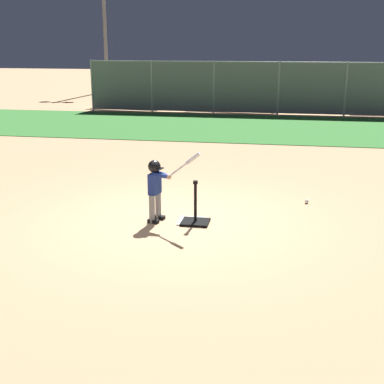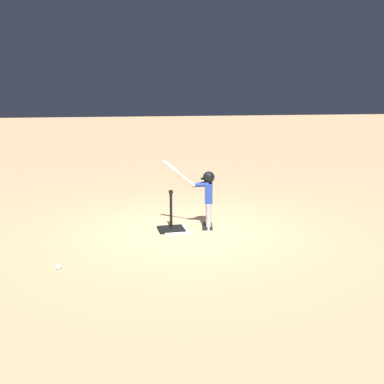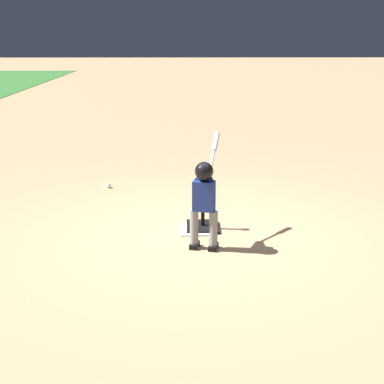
{
  "view_description": "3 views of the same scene",
  "coord_description": "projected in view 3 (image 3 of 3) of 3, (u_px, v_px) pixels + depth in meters",
  "views": [
    {
      "loc": [
        1.68,
        -8.22,
        2.9
      ],
      "look_at": [
        0.27,
        -0.29,
        0.6
      ],
      "focal_mm": 50.0,
      "sensor_mm": 36.0,
      "label": 1
    },
    {
      "loc": [
        1.63,
        7.42,
        2.32
      ],
      "look_at": [
        -0.03,
        0.18,
        0.73
      ],
      "focal_mm": 42.0,
      "sensor_mm": 36.0,
      "label": 2
    },
    {
      "loc": [
        -6.08,
        0.13,
        2.41
      ],
      "look_at": [
        -0.07,
        0.07,
        0.59
      ],
      "focal_mm": 50.0,
      "sensor_mm": 36.0,
      "label": 3
    }
  ],
  "objects": [
    {
      "name": "batter_child",
      "position": [
        205.0,
        194.0,
        6.0
      ],
      "size": [
        0.9,
        0.39,
        1.23
      ],
      "color": "gray",
      "rests_on": "ground_plane"
    },
    {
      "name": "ground_plane",
      "position": [
        198.0,
        236.0,
        6.52
      ],
      "size": [
        90.0,
        90.0,
        0.0
      ],
      "primitive_type": "plane",
      "color": "tan"
    },
    {
      "name": "home_plate",
      "position": [
        197.0,
        229.0,
        6.72
      ],
      "size": [
        0.45,
        0.45,
        0.02
      ],
      "primitive_type": "cube",
      "rotation": [
        0.0,
        0.0,
        0.02
      ],
      "color": "white",
      "rests_on": "ground_plane"
    },
    {
      "name": "baseball",
      "position": [
        109.0,
        186.0,
        8.52
      ],
      "size": [
        0.07,
        0.07,
        0.07
      ],
      "primitive_type": "sphere",
      "color": "white",
      "rests_on": "ground_plane"
    },
    {
      "name": "batting_tee",
      "position": [
        203.0,
        221.0,
        6.77
      ],
      "size": [
        0.45,
        0.41,
        0.72
      ],
      "color": "black",
      "rests_on": "ground_plane"
    }
  ]
}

